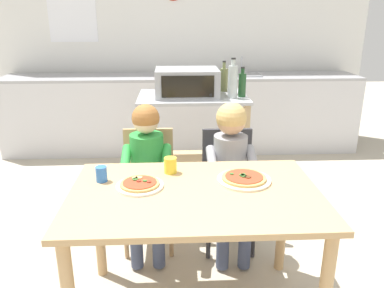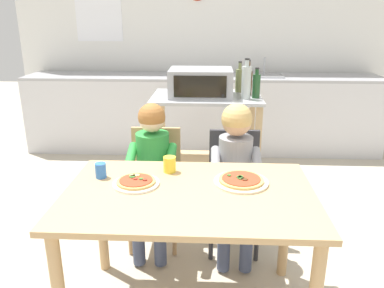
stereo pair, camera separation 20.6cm
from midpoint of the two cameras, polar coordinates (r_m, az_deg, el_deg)
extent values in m
plane|color=#B7AD99|center=(3.36, -2.59, -9.12)|extent=(12.35, 12.35, 0.00)
cube|color=white|center=(4.89, -3.00, 16.15)|extent=(4.57, 0.12, 2.70)
cube|color=white|center=(4.98, -18.63, 18.75)|extent=(0.56, 0.01, 0.80)
cube|color=silver|center=(4.62, -2.81, 4.43)|extent=(4.11, 0.60, 0.86)
cube|color=#9E9EA3|center=(4.53, -2.90, 9.90)|extent=(4.11, 0.60, 0.03)
cube|color=gray|center=(4.58, 6.27, 10.09)|extent=(0.40, 0.33, 0.02)
cylinder|color=#B7BABF|center=(4.69, 6.09, 11.54)|extent=(0.02, 0.02, 0.20)
cube|color=#B7BABF|center=(3.25, -1.71, 6.98)|extent=(0.91, 0.60, 0.02)
cube|color=tan|center=(3.42, -1.62, -2.66)|extent=(0.84, 0.55, 0.02)
cube|color=tan|center=(3.15, -9.09, -2.37)|extent=(0.05, 0.05, 0.89)
cube|color=tan|center=(3.17, 6.00, -2.11)|extent=(0.05, 0.05, 0.89)
cube|color=tan|center=(3.64, -8.28, 0.57)|extent=(0.05, 0.05, 0.89)
cube|color=tan|center=(3.65, 4.79, 0.78)|extent=(0.05, 0.05, 0.89)
cube|color=#999BA0|center=(3.22, -2.61, 9.10)|extent=(0.51, 0.39, 0.22)
cube|color=black|center=(3.02, -2.59, 8.48)|extent=(0.41, 0.01, 0.17)
cylinder|color=black|center=(3.04, 0.86, 7.26)|extent=(0.02, 0.01, 0.02)
cylinder|color=olive|center=(3.42, 3.01, 9.44)|extent=(0.07, 0.07, 0.20)
cylinder|color=olive|center=(3.41, 3.04, 11.54)|extent=(0.03, 0.03, 0.06)
cylinder|color=black|center=(3.40, 3.05, 12.10)|extent=(0.03, 0.03, 0.01)
cylinder|color=#4C2D14|center=(3.30, 4.35, 9.10)|extent=(0.07, 0.07, 0.20)
cylinder|color=#4C2D14|center=(3.28, 4.41, 11.52)|extent=(0.02, 0.02, 0.08)
cylinder|color=black|center=(3.27, 4.43, 12.32)|extent=(0.03, 0.03, 0.01)
cylinder|color=#ADB7B2|center=(3.13, 4.16, 9.13)|extent=(0.08, 0.08, 0.26)
cylinder|color=#ADB7B2|center=(3.11, 4.23, 11.94)|extent=(0.03, 0.03, 0.05)
cylinder|color=black|center=(3.11, 4.24, 12.51)|extent=(0.04, 0.04, 0.01)
cylinder|color=#1E4723|center=(3.19, 5.61, 8.66)|extent=(0.06, 0.06, 0.19)
cylinder|color=#1E4723|center=(3.18, 5.68, 10.72)|extent=(0.03, 0.03, 0.04)
cylinder|color=black|center=(3.17, 5.69, 11.20)|extent=(0.03, 0.03, 0.01)
cube|color=tan|center=(1.94, -2.62, -7.54)|extent=(1.26, 0.81, 0.03)
cylinder|color=tan|center=(2.48, -16.06, -11.55)|extent=(0.06, 0.06, 0.70)
cylinder|color=tan|center=(2.48, 10.94, -11.12)|extent=(0.06, 0.06, 0.70)
cube|color=tan|center=(2.66, -8.70, -6.64)|extent=(0.36, 0.36, 0.04)
cube|color=tan|center=(2.73, -8.58, -1.59)|extent=(0.34, 0.03, 0.38)
cylinder|color=tan|center=(2.62, -5.43, -12.38)|extent=(0.03, 0.03, 0.42)
cylinder|color=tan|center=(2.65, -12.08, -12.34)|extent=(0.03, 0.03, 0.42)
cylinder|color=tan|center=(2.88, -5.19, -9.30)|extent=(0.03, 0.03, 0.42)
cylinder|color=tan|center=(2.91, -11.19, -9.30)|extent=(0.03, 0.03, 0.42)
cube|color=#333338|center=(2.62, 3.26, -6.78)|extent=(0.36, 0.36, 0.04)
cube|color=#333338|center=(2.70, 2.98, -1.67)|extent=(0.34, 0.03, 0.38)
cylinder|color=#333338|center=(2.62, 6.87, -12.44)|extent=(0.03, 0.03, 0.42)
cylinder|color=#333338|center=(2.59, 0.13, -12.71)|extent=(0.03, 0.03, 0.42)
cylinder|color=#333338|center=(2.87, 5.88, -9.37)|extent=(0.03, 0.03, 0.42)
cylinder|color=#333338|center=(2.85, -0.19, -9.56)|extent=(0.03, 0.03, 0.42)
cube|color=#424C6B|center=(2.51, -7.44, -7.17)|extent=(0.10, 0.30, 0.10)
cylinder|color=#424C6B|center=(2.51, -7.43, -13.41)|extent=(0.08, 0.08, 0.44)
cube|color=#424C6B|center=(2.52, -10.64, -7.18)|extent=(0.10, 0.30, 0.10)
cylinder|color=#424C6B|center=(2.52, -10.69, -13.38)|extent=(0.08, 0.08, 0.44)
cylinder|color=green|center=(2.46, -6.18, -2.37)|extent=(0.06, 0.26, 0.15)
cylinder|color=green|center=(2.49, -12.18, -2.44)|extent=(0.06, 0.26, 0.15)
cylinder|color=green|center=(2.57, -8.93, -2.33)|extent=(0.22, 0.22, 0.35)
sphere|color=beige|center=(2.49, -9.24, 3.46)|extent=(0.17, 0.17, 0.17)
sphere|color=#9E6633|center=(2.49, -9.26, 3.80)|extent=(0.18, 0.18, 0.18)
cube|color=#424C6B|center=(2.49, 5.23, -7.29)|extent=(0.10, 0.30, 0.10)
cylinder|color=#424C6B|center=(2.49, 5.48, -13.56)|extent=(0.08, 0.08, 0.44)
cube|color=#424C6B|center=(2.47, 1.99, -7.38)|extent=(0.10, 0.30, 0.10)
cylinder|color=#424C6B|center=(2.48, 2.18, -13.70)|extent=(0.08, 0.08, 0.44)
cylinder|color=gray|center=(2.45, 6.63, -2.52)|extent=(0.06, 0.26, 0.15)
cylinder|color=gray|center=(2.42, 0.55, -2.65)|extent=(0.06, 0.26, 0.15)
cylinder|color=gray|center=(2.54, 3.35, -2.49)|extent=(0.22, 0.22, 0.34)
sphere|color=tan|center=(2.45, 3.47, 3.50)|extent=(0.19, 0.19, 0.19)
sphere|color=tan|center=(2.45, 3.47, 3.88)|extent=(0.20, 0.20, 0.20)
cylinder|color=white|center=(2.01, -10.67, -6.18)|extent=(0.24, 0.24, 0.01)
cylinder|color=tan|center=(2.00, -10.69, -5.87)|extent=(0.20, 0.20, 0.01)
cylinder|color=#B23D23|center=(2.00, -10.70, -5.66)|extent=(0.17, 0.17, 0.00)
cylinder|color=maroon|center=(1.99, -9.39, -5.61)|extent=(0.02, 0.02, 0.01)
cylinder|color=#386628|center=(2.03, -11.31, -5.20)|extent=(0.03, 0.03, 0.01)
cylinder|color=#DBC666|center=(2.05, -11.35, -5.01)|extent=(0.03, 0.03, 0.01)
cylinder|color=#DBC666|center=(2.05, -10.73, -4.96)|extent=(0.03, 0.03, 0.01)
cylinder|color=#386628|center=(2.00, -9.94, -5.46)|extent=(0.02, 0.02, 0.01)
cylinder|color=maroon|center=(2.01, -10.82, -5.47)|extent=(0.02, 0.02, 0.01)
cylinder|color=beige|center=(2.05, 4.86, -5.37)|extent=(0.29, 0.29, 0.01)
cylinder|color=tan|center=(2.05, 4.87, -5.06)|extent=(0.24, 0.24, 0.01)
cylinder|color=#B23D23|center=(2.04, 4.88, -4.86)|extent=(0.20, 0.20, 0.00)
cylinder|color=#563319|center=(2.03, 5.40, -4.94)|extent=(0.03, 0.03, 0.01)
cylinder|color=#386628|center=(2.06, 3.06, -4.50)|extent=(0.02, 0.02, 0.01)
cylinder|color=#386628|center=(2.06, 4.80, -4.56)|extent=(0.02, 0.02, 0.01)
cylinder|color=#386628|center=(2.05, 4.55, -4.67)|extent=(0.03, 0.03, 0.01)
cylinder|color=#386628|center=(2.04, 4.80, -4.81)|extent=(0.03, 0.03, 0.01)
cylinder|color=yellow|center=(2.14, -5.98, -3.20)|extent=(0.07, 0.07, 0.09)
cylinder|color=blue|center=(2.11, -16.03, -4.36)|extent=(0.06, 0.06, 0.08)
camera|label=1|loc=(0.10, -92.74, -0.93)|focal=35.98mm
camera|label=2|loc=(0.10, 87.26, 0.93)|focal=35.98mm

